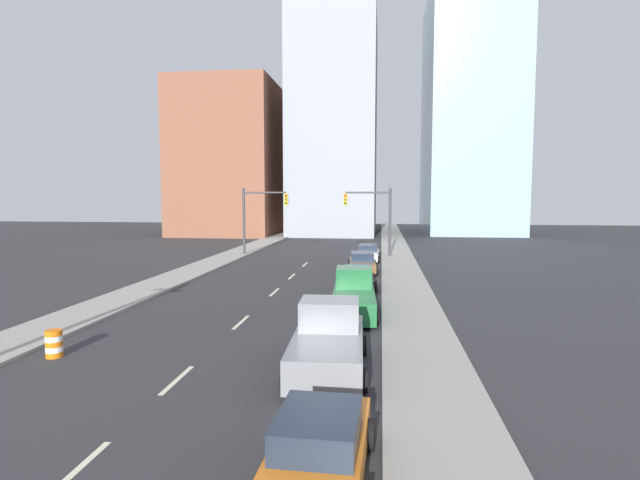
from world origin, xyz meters
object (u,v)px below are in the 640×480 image
(pickup_truck_green, at_px, (354,296))
(traffic_barrel, at_px, (54,344))
(sedan_black, at_px, (359,278))
(sedan_brown, at_px, (362,263))
(sedan_white, at_px, (368,253))
(sedan_orange, at_px, (318,451))
(traffic_signal_left, at_px, (256,212))
(traffic_signal_right, at_px, (377,212))
(pickup_truck_gray, at_px, (328,343))

(pickup_truck_green, bearing_deg, traffic_barrel, -144.73)
(pickup_truck_green, height_order, sedan_black, pickup_truck_green)
(sedan_brown, xyz_separation_m, sedan_white, (0.26, 6.43, -0.04))
(sedan_brown, height_order, sedan_white, sedan_brown)
(sedan_orange, bearing_deg, traffic_signal_left, 107.72)
(traffic_barrel, bearing_deg, sedan_brown, 64.55)
(traffic_signal_right, xyz_separation_m, pickup_truck_gray, (-1.24, -30.04, -3.20))
(traffic_barrel, height_order, pickup_truck_green, pickup_truck_green)
(traffic_barrel, distance_m, pickup_truck_gray, 9.59)
(sedan_brown, distance_m, sedan_white, 6.44)
(traffic_signal_left, height_order, traffic_barrel, traffic_signal_left)
(traffic_barrel, relative_size, pickup_truck_gray, 0.17)
(traffic_signal_left, xyz_separation_m, sedan_orange, (10.43, -36.46, -3.42))
(traffic_signal_left, bearing_deg, traffic_barrel, -89.28)
(sedan_orange, bearing_deg, sedan_brown, 92.10)
(traffic_signal_left, distance_m, sedan_black, 19.19)
(sedan_white, bearing_deg, sedan_black, -89.62)
(sedan_orange, distance_m, pickup_truck_gray, 6.45)
(traffic_signal_right, bearing_deg, traffic_signal_left, 180.00)
(traffic_barrel, relative_size, pickup_truck_green, 0.15)
(pickup_truck_green, bearing_deg, sedan_brown, 87.68)
(pickup_truck_green, distance_m, sedan_black, 6.40)
(pickup_truck_green, height_order, sedan_white, pickup_truck_green)
(pickup_truck_gray, distance_m, sedan_black, 14.22)
(sedan_black, bearing_deg, traffic_signal_left, 119.97)
(traffic_signal_left, relative_size, pickup_truck_gray, 1.15)
(sedan_brown, bearing_deg, pickup_truck_gray, -94.21)
(sedan_orange, relative_size, pickup_truck_green, 0.75)
(pickup_truck_green, bearing_deg, traffic_signal_right, 85.15)
(traffic_signal_right, xyz_separation_m, sedan_orange, (-0.76, -36.46, -3.42))
(traffic_signal_left, xyz_separation_m, pickup_truck_green, (10.35, -22.22, -3.23))
(pickup_truck_gray, xyz_separation_m, pickup_truck_green, (0.40, 7.81, -0.02))
(pickup_truck_gray, xyz_separation_m, sedan_black, (0.34, 14.21, -0.24))
(traffic_barrel, height_order, sedan_black, sedan_black)
(traffic_barrel, bearing_deg, pickup_truck_gray, -0.19)
(sedan_black, height_order, sedan_white, sedan_white)
(traffic_signal_right, distance_m, sedan_black, 16.22)
(traffic_signal_left, distance_m, pickup_truck_gray, 31.80)
(traffic_signal_left, xyz_separation_m, pickup_truck_gray, (9.95, -30.04, -3.20))
(sedan_brown, relative_size, sedan_white, 1.12)
(traffic_signal_right, xyz_separation_m, traffic_barrel, (-10.82, -30.00, -3.60))
(sedan_orange, height_order, pickup_truck_gray, pickup_truck_gray)
(sedan_orange, height_order, sedan_white, sedan_orange)
(traffic_signal_right, height_order, sedan_white, traffic_signal_right)
(sedan_orange, bearing_deg, traffic_barrel, 149.05)
(traffic_signal_left, relative_size, traffic_signal_right, 1.00)
(traffic_signal_right, distance_m, sedan_brown, 9.87)
(traffic_barrel, bearing_deg, traffic_signal_right, 70.18)
(traffic_barrel, height_order, pickup_truck_gray, pickup_truck_gray)
(sedan_orange, distance_m, sedan_white, 33.67)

